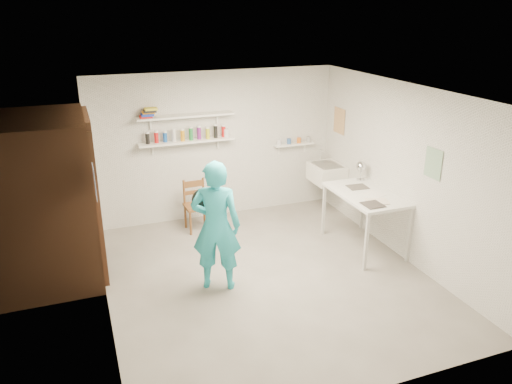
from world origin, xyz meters
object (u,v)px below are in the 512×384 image
object	(u,v)px
man	(216,226)
work_table	(364,220)
wall_clock	(204,200)
wooden_chair	(197,206)
desk_lamp	(361,166)
belfast_sink	(327,173)

from	to	relation	value
man	work_table	bearing A→B (deg)	-149.55
wall_clock	wooden_chair	size ratio (longest dim) A/B	0.37
wall_clock	desk_lamp	world-z (taller)	wall_clock
wooden_chair	belfast_sink	bearing A→B (deg)	-4.06
man	work_table	distance (m)	2.35
work_table	desk_lamp	size ratio (longest dim) A/B	8.00
wall_clock	work_table	xyz separation A→B (m)	(2.38, 0.10, -0.68)
belfast_sink	desk_lamp	bearing A→B (deg)	-83.46
wooden_chair	work_table	xyz separation A→B (m)	(2.11, -1.44, 0.02)
wall_clock	wooden_chair	world-z (taller)	wall_clock
work_table	desk_lamp	xyz separation A→B (m)	(0.21, 0.51, 0.64)
wooden_chair	desk_lamp	world-z (taller)	desk_lamp
man	wall_clock	size ratio (longest dim) A/B	5.56
man	wall_clock	distance (m)	0.35
wall_clock	man	bearing A→B (deg)	-43.86
wall_clock	belfast_sink	bearing A→B (deg)	53.70
wooden_chair	desk_lamp	size ratio (longest dim) A/B	5.02
wall_clock	work_table	distance (m)	2.48
belfast_sink	man	world-z (taller)	man
man	wall_clock	xyz separation A→B (m)	(-0.09, 0.20, 0.28)
wall_clock	work_table	size ratio (longest dim) A/B	0.23
belfast_sink	desk_lamp	xyz separation A→B (m)	(0.10, -0.87, 0.37)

